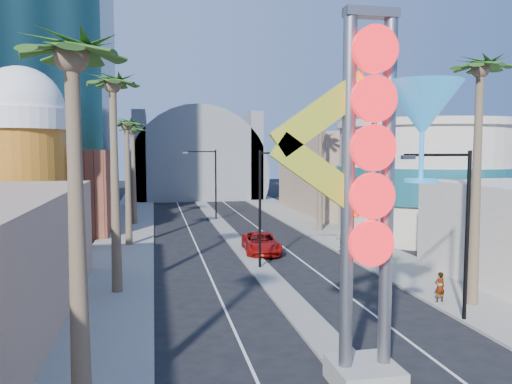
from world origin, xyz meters
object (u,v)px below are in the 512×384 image
neon_sign (392,172)px  red_pickup (261,243)px  pedestrian_a (440,287)px  pedestrian_b (342,239)px

neon_sign → red_pickup: neon_sign is taller
pedestrian_a → pedestrian_b: (-0.23, 13.11, 0.16)m
red_pickup → neon_sign: bearing=-86.8°
red_pickup → pedestrian_b: (6.11, -1.40, 0.31)m
pedestrian_b → pedestrian_a: bearing=110.5°
pedestrian_a → pedestrian_b: pedestrian_b is taller
pedestrian_b → red_pickup: bearing=6.6°
red_pickup → pedestrian_a: (6.34, -14.51, 0.14)m
neon_sign → pedestrian_b: bearing=72.6°
red_pickup → pedestrian_a: 15.83m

